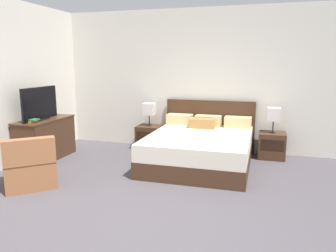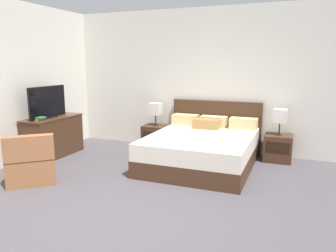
{
  "view_description": "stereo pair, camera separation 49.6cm",
  "coord_description": "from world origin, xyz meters",
  "views": [
    {
      "loc": [
        1.39,
        -3.25,
        1.78
      ],
      "look_at": [
        -0.11,
        1.83,
        0.75
      ],
      "focal_mm": 35.0,
      "sensor_mm": 36.0,
      "label": 1
    },
    {
      "loc": [
        1.86,
        -3.08,
        1.78
      ],
      "look_at": [
        -0.11,
        1.83,
        0.75
      ],
      "focal_mm": 35.0,
      "sensor_mm": 36.0,
      "label": 2
    }
  ],
  "objects": [
    {
      "name": "ground_plane",
      "position": [
        0.0,
        0.0,
        0.0
      ],
      "size": [
        9.99,
        9.99,
        0.0
      ],
      "primitive_type": "plane",
      "color": "#4C474C"
    },
    {
      "name": "book_blue_cover",
      "position": [
        -2.48,
        1.43,
        0.81
      ],
      "size": [
        0.27,
        0.19,
        0.02
      ],
      "primitive_type": "cube",
      "rotation": [
        0.0,
        0.0,
        -0.1
      ],
      "color": "#2D7042",
      "rests_on": "book_red_cover"
    },
    {
      "name": "dresser",
      "position": [
        -2.48,
        1.8,
        0.39
      ],
      "size": [
        0.52,
        1.21,
        0.76
      ],
      "color": "#422819",
      "rests_on": "ground"
    },
    {
      "name": "book_red_cover",
      "position": [
        -2.49,
        1.43,
        0.78
      ],
      "size": [
        0.2,
        0.19,
        0.04
      ],
      "primitive_type": "cube",
      "rotation": [
        0.0,
        0.0,
        -0.09
      ],
      "color": "gold",
      "rests_on": "dresser"
    },
    {
      "name": "table_lamp_left",
      "position": [
        -0.87,
        3.05,
        0.83
      ],
      "size": [
        0.23,
        0.23,
        0.47
      ],
      "color": "#332D28",
      "rests_on": "nightstand_left"
    },
    {
      "name": "wall_left",
      "position": [
        -2.8,
        1.37,
        1.42
      ],
      "size": [
        0.06,
        5.13,
        2.84
      ],
      "primitive_type": "cube",
      "color": "silver",
      "rests_on": "ground"
    },
    {
      "name": "nightstand_right",
      "position": [
        1.57,
        3.05,
        0.24
      ],
      "size": [
        0.49,
        0.45,
        0.49
      ],
      "color": "#422819",
      "rests_on": "ground"
    },
    {
      "name": "wall_back",
      "position": [
        0.0,
        3.36,
        1.42
      ],
      "size": [
        6.74,
        0.06,
        2.84
      ],
      "primitive_type": "cube",
      "color": "silver",
      "rests_on": "ground"
    },
    {
      "name": "tv",
      "position": [
        -2.48,
        1.71,
        1.05
      ],
      "size": [
        0.18,
        0.93,
        0.59
      ],
      "color": "black",
      "rests_on": "dresser"
    },
    {
      "name": "table_lamp_right",
      "position": [
        1.57,
        3.05,
        0.83
      ],
      "size": [
        0.23,
        0.23,
        0.47
      ],
      "color": "#332D28",
      "rests_on": "nightstand_right"
    },
    {
      "name": "nightstand_left",
      "position": [
        -0.87,
        3.05,
        0.24
      ],
      "size": [
        0.49,
        0.45,
        0.49
      ],
      "color": "#422819",
      "rests_on": "ground"
    },
    {
      "name": "bed",
      "position": [
        0.35,
        2.3,
        0.3
      ],
      "size": [
        1.79,
        2.11,
        1.03
      ],
      "color": "#422819",
      "rests_on": "ground"
    },
    {
      "name": "armchair_by_window",
      "position": [
        -1.82,
        0.54,
        0.28
      ],
      "size": [
        0.97,
        0.97,
        0.76
      ],
      "color": "#935B38",
      "rests_on": "ground"
    }
  ]
}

